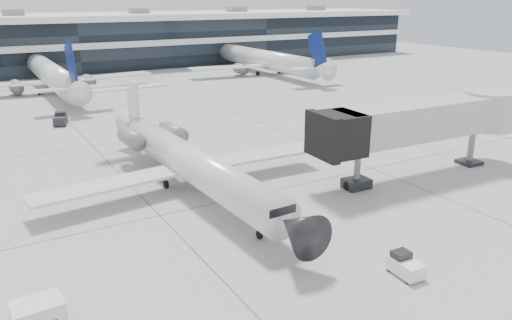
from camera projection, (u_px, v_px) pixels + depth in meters
ground at (278, 189)px, 40.05m from camera, size 220.00×220.00×0.00m
terminal at (69, 45)px, 105.63m from camera, size 170.00×22.00×10.00m
bg_jet_center at (54, 91)px, 81.23m from camera, size 32.00×40.00×9.60m
bg_jet_right at (263, 73)px, 100.50m from camera, size 32.00×40.00×9.60m
regional_jet at (188, 160)px, 39.46m from camera, size 24.25×30.22×6.98m
jet_bridge at (430, 120)px, 42.11m from camera, size 20.59×4.97×6.61m
baggage_tug at (405, 266)px, 27.60m from camera, size 1.25×2.02×1.25m
traffic_cone at (161, 179)px, 41.56m from camera, size 0.45×0.45×0.58m
far_tug at (60, 119)px, 59.94m from camera, size 2.06×2.70×1.52m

